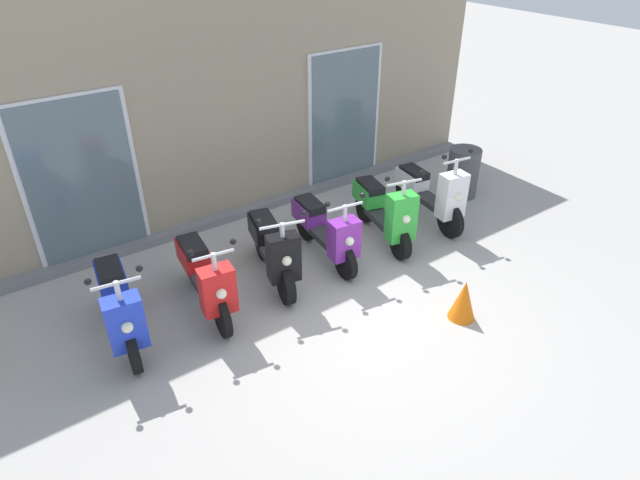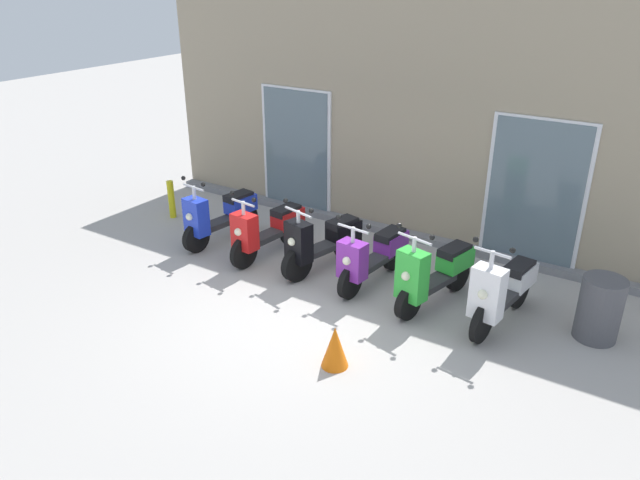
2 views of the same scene
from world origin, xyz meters
name	(u,v)px [view 2 (image 2 of 2)]	position (x,y,z in m)	size (l,w,h in m)	color
ground_plane	(299,314)	(0.00, 0.00, 0.00)	(40.00, 40.00, 0.00)	#A8A39E
storefront_facade	(410,125)	(0.00, 3.27, 1.89)	(9.69, 0.50, 3.90)	gray
scooter_blue	(220,215)	(-2.40, 1.22, 0.48)	(0.59, 1.57, 1.23)	black
scooter_red	(268,229)	(-1.39, 1.20, 0.48)	(0.57, 1.61, 1.19)	black
scooter_black	(322,242)	(-0.42, 1.26, 0.47)	(0.74, 1.56, 1.21)	black
scooter_purple	(373,255)	(0.43, 1.29, 0.45)	(0.58, 1.61, 1.18)	black
scooter_green	(433,273)	(1.40, 1.18, 0.49)	(0.72, 1.56, 1.28)	black
scooter_white	(503,290)	(2.33, 1.18, 0.51)	(0.59, 1.62, 1.34)	black
trash_bin	(600,309)	(3.44, 1.52, 0.41)	(0.52, 0.52, 0.82)	#4C4C51
traffic_cone	(335,347)	(1.00, -0.72, 0.26)	(0.32, 0.32, 0.52)	orange
curb_bollard	(171,199)	(-3.88, 1.57, 0.35)	(0.12, 0.12, 0.70)	yellow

